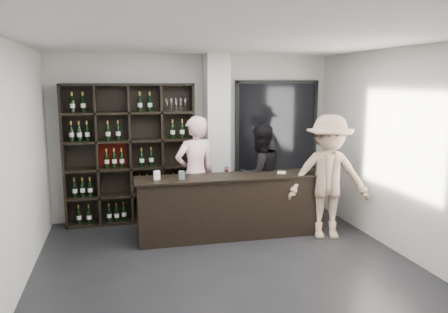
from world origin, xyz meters
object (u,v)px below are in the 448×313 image
object	(u,v)px
tasting_counter	(232,206)
customer	(328,177)
taster_pink	(195,174)
taster_black	(260,176)
wine_shelf	(130,154)

from	to	relation	value
tasting_counter	customer	size ratio (longest dim) A/B	1.55
tasting_counter	taster_pink	bearing A→B (deg)	140.91
taster_pink	taster_black	distance (m)	1.10
wine_shelf	taster_black	bearing A→B (deg)	-18.80
taster_black	taster_pink	bearing A→B (deg)	-14.39
wine_shelf	customer	bearing A→B (deg)	-27.18
taster_pink	customer	size ratio (longest dim) A/B	0.98
wine_shelf	customer	xyz separation A→B (m)	(2.95, -1.52, -0.23)
wine_shelf	customer	size ratio (longest dim) A/B	1.24
taster_pink	customer	distance (m)	2.11
wine_shelf	customer	distance (m)	3.32
tasting_counter	taster_black	size ratio (longest dim) A/B	1.73
wine_shelf	taster_black	distance (m)	2.24
taster_black	customer	distance (m)	1.17
tasting_counter	taster_black	distance (m)	0.82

